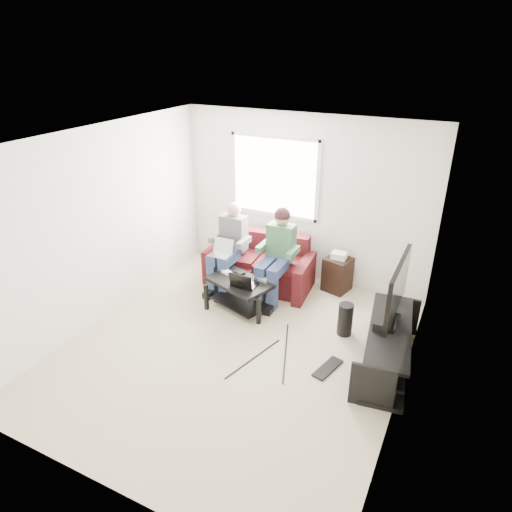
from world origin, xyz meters
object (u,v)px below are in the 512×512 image
(coffee_table, at_px, (240,288))
(tv, at_px, (397,290))
(sofa, at_px, (260,266))
(subwoofer, at_px, (345,319))
(tv_stand, at_px, (387,349))
(end_table, at_px, (337,273))

(coffee_table, height_order, tv, tv)
(sofa, relative_size, tv, 1.58)
(sofa, height_order, coffee_table, sofa)
(tv, bearing_deg, subwoofer, 154.02)
(coffee_table, height_order, tv_stand, tv_stand)
(tv_stand, relative_size, end_table, 2.57)
(tv_stand, bearing_deg, tv, 91.47)
(tv, xyz_separation_m, subwoofer, (-0.63, 0.31, -0.76))
(coffee_table, relative_size, end_table, 1.60)
(subwoofer, distance_m, end_table, 1.19)
(sofa, distance_m, end_table, 1.21)
(tv, height_order, end_table, tv)
(subwoofer, bearing_deg, tv_stand, -32.79)
(subwoofer, bearing_deg, coffee_table, -178.24)
(end_table, bearing_deg, tv, -52.53)
(subwoofer, bearing_deg, end_table, 112.22)
(coffee_table, height_order, end_table, end_table)
(sofa, relative_size, coffee_table, 1.70)
(sofa, bearing_deg, end_table, 15.50)
(end_table, bearing_deg, subwoofer, -67.78)
(tv, relative_size, subwoofer, 2.47)
(tv, bearing_deg, sofa, 154.30)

